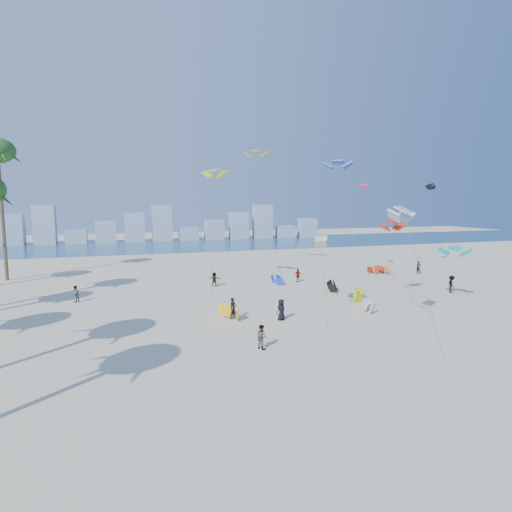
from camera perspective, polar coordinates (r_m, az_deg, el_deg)
name	(u,v)px	position (r m, az deg, el deg)	size (l,w,h in m)	color
ground	(298,388)	(21.86, 5.77, -17.40)	(220.00, 220.00, 0.00)	beige
ocean	(160,245)	(90.95, -12.83, 1.43)	(220.00, 220.00, 0.00)	navy
kitesurfer_near	(233,308)	(33.20, -3.15, -7.11)	(0.62, 0.41, 1.69)	black
kitesurfer_mid	(261,337)	(26.73, 0.72, -10.88)	(0.75, 0.59, 1.55)	gray
kitesurfers_far	(304,285)	(42.93, 6.57, -3.86)	(40.93, 15.59, 1.77)	black
grounded_kites	(329,289)	(42.86, 9.81, -4.43)	(26.05, 17.94, 0.96)	#FFB00D
flying_kites	(334,191)	(42.28, 10.57, 8.62)	(32.77, 35.10, 16.20)	silver
distant_skyline	(151,228)	(100.54, -14.08, 3.70)	(85.00, 3.00, 8.40)	#9EADBF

